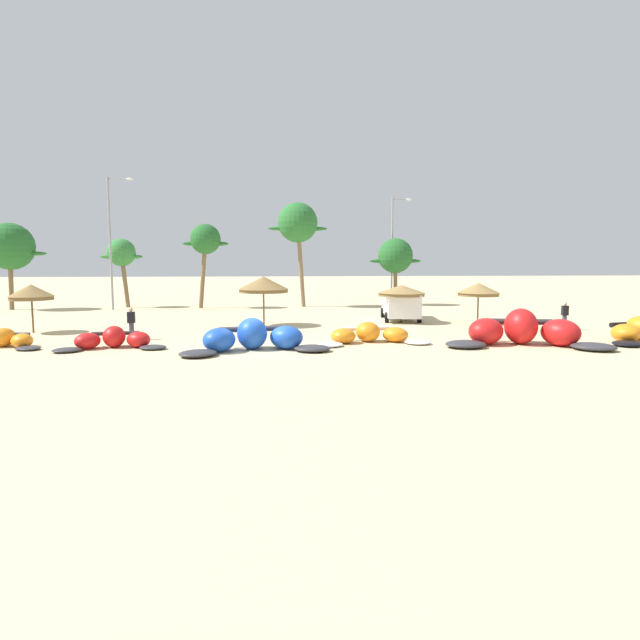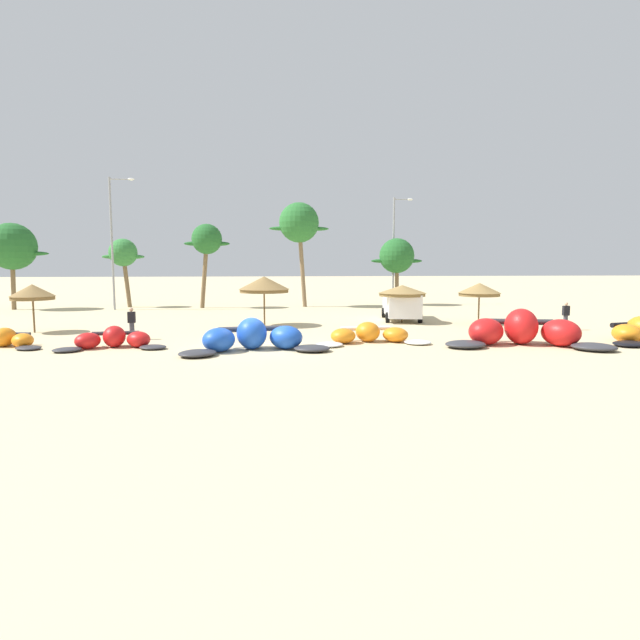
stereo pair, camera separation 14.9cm
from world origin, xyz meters
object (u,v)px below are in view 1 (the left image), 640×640
Objects in this scene: kite_right_of_center at (523,331)px; person_by_umbrellas at (131,323)px; beach_umbrella_outermost at (478,289)px; palm_left_of_gap at (205,241)px; palm_center_right at (395,256)px; kite_left_of_center at (253,338)px; palm_left at (121,254)px; beach_umbrella_middle at (263,284)px; lamppost_west_center at (393,245)px; person_near_kites at (565,316)px; lamppost_west at (112,237)px; kite_center at (369,335)px; kite_left at (113,340)px; beach_umbrella_near_van at (31,292)px; beach_umbrella_near_palms at (402,291)px; parked_van at (400,304)px; kite_far_left at (0,340)px; palm_leftmost at (10,247)px; palm_center_left at (298,224)px.

kite_right_of_center is 4.69× the size of person_by_umbrellas.
palm_left_of_gap is at bearing 142.77° from beach_umbrella_outermost.
person_by_umbrellas is 27.84m from palm_center_right.
kite_left_of_center is 7.34m from person_by_umbrellas.
palm_center_right is (12.49, 24.28, 3.93)m from kite_left_of_center.
kite_right_of_center is at bearing -44.75° from palm_left.
lamppost_west_center is (12.06, 15.97, 2.93)m from beach_umbrella_middle.
person_near_kites is at bearing -43.22° from beach_umbrella_outermost.
kite_right_of_center is 28.87m from palm_left_of_gap.
kite_right_of_center is at bearing -41.60° from lamppost_west.
person_by_umbrellas is 0.23× the size of palm_left_of_gap.
kite_left is at bearing -177.90° from kite_center.
beach_umbrella_near_van is (-24.85, 7.12, 1.61)m from kite_right_of_center.
kite_left is at bearing -151.01° from beach_umbrella_near_palms.
beach_umbrella_near_palms is (9.32, 9.95, 1.54)m from kite_left_of_center.
beach_umbrella_outermost is 23.47m from palm_left_of_gap.
lamppost_west is (-29.61, 16.49, 5.16)m from person_near_kites.
palm_center_right reaches higher than person_near_kites.
person_near_kites is at bearing -12.62° from beach_umbrella_middle.
kite_center is 27.18m from lamppost_west.
beach_umbrella_outermost is 0.44× the size of palm_center_right.
lamppost_west_center is (-0.06, 25.04, 4.84)m from kite_right_of_center.
beach_umbrella_middle is 9.68m from parked_van.
beach_umbrella_near_palms is at bearing 46.87° from kite_left_of_center.
kite_left is 1.62× the size of beach_umbrella_near_palms.
lamppost_west_center reaches higher than palm_center_right.
lamppost_west_center is at bearing 48.60° from person_by_umbrellas.
kite_far_left is 33.79m from lamppost_west_center.
beach_umbrella_outermost reaches higher than person_near_kites.
kite_right_of_center is at bearing -76.02° from parked_van.
palm_center_right is 0.57× the size of lamppost_west.
kite_far_left is at bearing -137.24° from palm_center_right.
lamppost_west reaches higher than kite_left_of_center.
beach_umbrella_near_van is 15.04m from lamppost_west.
kite_center is 18.78m from beach_umbrella_near_van.
palm_left is at bearing 145.84° from beach_umbrella_near_palms.
kite_far_left is at bearing -89.44° from palm_left.
kite_center is 0.82× the size of palm_leftmost.
lamppost_west_center reaches higher than person_near_kites.
palm_left is at bearing 88.33° from beach_umbrella_near_van.
palm_leftmost reaches higher than kite_left.
palm_center_left reaches higher than beach_umbrella_middle.
beach_umbrella_outermost is at bearing -13.28° from beach_umbrella_near_palms.
kite_far_left is 1.76× the size of beach_umbrella_near_van.
parked_van is 18.64m from palm_left_of_gap.
lamppost_west is (-7.39, -1.07, 0.22)m from palm_left_of_gap.
palm_leftmost is at bearing 131.66° from kite_left_of_center.
kite_far_left is 5.27m from kite_left.
palm_leftmost is at bearing 140.82° from kite_center.
palm_center_left is 9.41m from lamppost_west_center.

